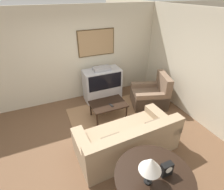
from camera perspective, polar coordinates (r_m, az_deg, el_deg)
name	(u,v)px	position (r m, az deg, el deg)	size (l,w,h in m)	color
ground_plane	(100,140)	(4.20, -3.88, -14.53)	(12.00, 12.00, 0.00)	brown
wall_back	(73,56)	(5.27, -12.52, 12.24)	(12.00, 0.10, 2.70)	beige
wall_right	(199,69)	(4.81, 26.63, 7.72)	(0.06, 12.00, 2.70)	beige
area_rug	(109,115)	(4.91, -0.93, -6.44)	(2.13, 1.45, 0.01)	#99704C
tv	(102,84)	(5.38, -3.18, 3.47)	(1.11, 0.55, 1.07)	#B7B7BC
couch	(127,140)	(3.79, 5.06, -14.53)	(2.12, 1.08, 0.84)	#9E8466
armchair	(151,96)	(5.31, 12.49, -0.24)	(1.19, 1.10, 0.96)	brown
coffee_table	(108,105)	(4.60, -1.24, -3.23)	(0.91, 0.64, 0.45)	black
console_table	(154,179)	(2.85, 13.55, -25.02)	(1.15, 1.15, 0.73)	black
table_lamp	(151,165)	(2.43, 12.50, -21.31)	(0.30, 0.30, 0.47)	black
mantel_clock	(166,169)	(2.77, 17.34, -22.11)	(0.17, 0.10, 0.21)	black
remote	(111,105)	(4.48, -0.31, -3.33)	(0.07, 0.17, 0.02)	black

